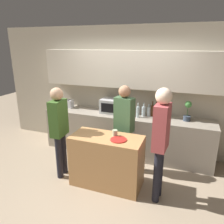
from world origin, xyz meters
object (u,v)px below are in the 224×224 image
at_px(bottle_0, 138,112).
at_px(bottle_1, 144,111).
at_px(bottle_3, 152,110).
at_px(plate_on_island, 119,140).
at_px(bottle_2, 149,111).
at_px(bottle_4, 156,111).
at_px(person_right, 161,136).
at_px(toaster, 67,104).
at_px(person_center, 59,126).
at_px(cup_0, 115,133).
at_px(person_left, 124,122).
at_px(potted_plant, 188,111).
at_px(microwave, 113,106).

relative_size(bottle_0, bottle_1, 1.08).
height_order(bottle_3, plate_on_island, bottle_3).
bearing_deg(bottle_2, bottle_3, 14.40).
xyz_separation_m(bottle_4, person_right, (0.28, -1.30, 0.05)).
bearing_deg(toaster, bottle_2, 1.20).
relative_size(toaster, person_center, 0.16).
height_order(bottle_3, bottle_4, bottle_4).
height_order(toaster, person_right, person_right).
height_order(toaster, bottle_4, bottle_4).
bearing_deg(plate_on_island, cup_0, 129.53).
distance_m(plate_on_island, person_left, 0.60).
distance_m(bottle_1, bottle_3, 0.18).
relative_size(potted_plant, plate_on_island, 1.52).
bearing_deg(potted_plant, bottle_3, 175.09).
bearing_deg(bottle_0, plate_on_island, -90.91).
xyz_separation_m(cup_0, person_right, (0.76, -0.15, 0.13)).
height_order(potted_plant, person_left, person_left).
bearing_deg(cup_0, bottle_2, 75.46).
distance_m(plate_on_island, person_right, 0.67).
height_order(plate_on_island, cup_0, cup_0).
bearing_deg(bottle_4, toaster, 179.98).
bearing_deg(plate_on_island, bottle_1, 85.00).
bearing_deg(cup_0, microwave, 111.25).
height_order(bottle_4, person_right, person_right).
distance_m(microwave, cup_0, 1.25).
height_order(potted_plant, bottle_0, potted_plant).
xyz_separation_m(person_left, person_right, (0.74, -0.60, 0.09)).
bearing_deg(plate_on_island, person_right, -1.62).
height_order(potted_plant, person_center, person_center).
bearing_deg(person_center, person_left, 117.40).
relative_size(microwave, person_left, 0.32).
height_order(bottle_3, person_left, person_left).
distance_m(plate_on_island, person_center, 1.09).
distance_m(microwave, bottle_1, 0.67).
height_order(bottle_2, plate_on_island, bottle_2).
relative_size(bottle_3, bottle_4, 0.98).
xyz_separation_m(microwave, bottle_0, (0.57, -0.13, -0.03)).
distance_m(toaster, bottle_4, 2.07).
xyz_separation_m(bottle_3, plate_on_island, (-0.28, -1.34, -0.12)).
bearing_deg(microwave, bottle_3, 4.15).
distance_m(microwave, person_center, 1.39).
bearing_deg(bottle_2, bottle_0, -138.28).
xyz_separation_m(potted_plant, bottle_3, (-0.69, 0.06, -0.08)).
bearing_deg(bottle_2, plate_on_island, -98.82).
distance_m(bottle_2, cup_0, 1.24).
bearing_deg(bottle_1, person_right, -67.32).
relative_size(toaster, bottle_1, 0.92).
relative_size(bottle_0, person_center, 0.19).
relative_size(toaster, bottle_0, 0.85).
height_order(bottle_2, person_center, person_center).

